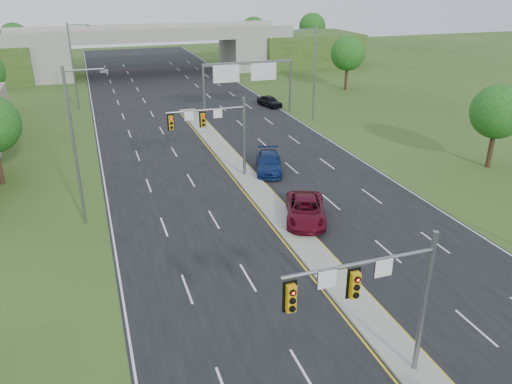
{
  "coord_description": "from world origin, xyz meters",
  "views": [
    {
      "loc": [
        -12.21,
        -14.06,
        16.12
      ],
      "look_at": [
        -2.42,
        14.73,
        3.0
      ],
      "focal_mm": 35.0,
      "sensor_mm": 36.0,
      "label": 1
    }
  ],
  "objects_px": {
    "sign_gantry": "(247,74)",
    "car_far_b": "(269,163)",
    "signal_mast_near": "(381,292)",
    "signal_mast_far": "(218,127)",
    "car_far_c": "(270,101)",
    "overpass": "(153,53)",
    "car_far_a": "(305,210)"
  },
  "relations": [
    {
      "from": "sign_gantry",
      "to": "car_far_b",
      "type": "bearing_deg",
      "value": -102.28
    },
    {
      "from": "signal_mast_near",
      "to": "signal_mast_far",
      "type": "distance_m",
      "value": 25.0
    },
    {
      "from": "sign_gantry",
      "to": "car_far_b",
      "type": "xyz_separation_m",
      "value": [
        -4.25,
        -19.52,
        -4.43
      ]
    },
    {
      "from": "signal_mast_near",
      "to": "sign_gantry",
      "type": "bearing_deg",
      "value": 78.75
    },
    {
      "from": "car_far_c",
      "to": "overpass",
      "type": "bearing_deg",
      "value": 94.25
    },
    {
      "from": "signal_mast_far",
      "to": "car_far_a",
      "type": "height_order",
      "value": "signal_mast_far"
    },
    {
      "from": "car_far_c",
      "to": "sign_gantry",
      "type": "bearing_deg",
      "value": -155.75
    },
    {
      "from": "sign_gantry",
      "to": "car_far_c",
      "type": "relative_size",
      "value": 2.73
    },
    {
      "from": "car_far_c",
      "to": "signal_mast_near",
      "type": "bearing_deg",
      "value": -120.26
    },
    {
      "from": "overpass",
      "to": "signal_mast_far",
      "type": "bearing_deg",
      "value": -92.35
    },
    {
      "from": "signal_mast_far",
      "to": "car_far_c",
      "type": "xyz_separation_m",
      "value": [
        13.26,
        23.52,
        -3.98
      ]
    },
    {
      "from": "car_far_a",
      "to": "signal_mast_far",
      "type": "bearing_deg",
      "value": 132.87
    },
    {
      "from": "signal_mast_near",
      "to": "car_far_a",
      "type": "relative_size",
      "value": 1.19
    },
    {
      "from": "signal_mast_far",
      "to": "sign_gantry",
      "type": "distance_m",
      "value": 21.91
    },
    {
      "from": "car_far_b",
      "to": "car_far_c",
      "type": "xyz_separation_m",
      "value": [
        8.57,
        23.05,
        -0.07
      ]
    },
    {
      "from": "overpass",
      "to": "car_far_c",
      "type": "bearing_deg",
      "value": -70.78
    },
    {
      "from": "sign_gantry",
      "to": "car_far_a",
      "type": "distance_m",
      "value": 30.42
    },
    {
      "from": "sign_gantry",
      "to": "overpass",
      "type": "height_order",
      "value": "overpass"
    },
    {
      "from": "signal_mast_near",
      "to": "sign_gantry",
      "type": "distance_m",
      "value": 45.88
    },
    {
      "from": "car_far_c",
      "to": "signal_mast_far",
      "type": "bearing_deg",
      "value": -134.39
    },
    {
      "from": "signal_mast_far",
      "to": "car_far_c",
      "type": "relative_size",
      "value": 1.65
    },
    {
      "from": "overpass",
      "to": "car_far_a",
      "type": "distance_m",
      "value": 64.8
    },
    {
      "from": "signal_mast_far",
      "to": "car_far_a",
      "type": "relative_size",
      "value": 1.19
    },
    {
      "from": "car_far_b",
      "to": "signal_mast_far",
      "type": "bearing_deg",
      "value": -155.94
    },
    {
      "from": "car_far_a",
      "to": "overpass",
      "type": "bearing_deg",
      "value": 112.9
    },
    {
      "from": "car_far_c",
      "to": "car_far_b",
      "type": "bearing_deg",
      "value": -125.36
    },
    {
      "from": "car_far_a",
      "to": "car_far_c",
      "type": "distance_m",
      "value": 34.51
    },
    {
      "from": "signal_mast_near",
      "to": "overpass",
      "type": "xyz_separation_m",
      "value": [
        2.26,
        80.07,
        -1.17
      ]
    },
    {
      "from": "car_far_b",
      "to": "overpass",
      "type": "bearing_deg",
      "value": 110.88
    },
    {
      "from": "sign_gantry",
      "to": "car_far_c",
      "type": "height_order",
      "value": "sign_gantry"
    },
    {
      "from": "car_far_a",
      "to": "sign_gantry",
      "type": "bearing_deg",
      "value": 101.66
    },
    {
      "from": "signal_mast_near",
      "to": "signal_mast_far",
      "type": "xyz_separation_m",
      "value": [
        0.0,
        25.0,
        0.0
      ]
    }
  ]
}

